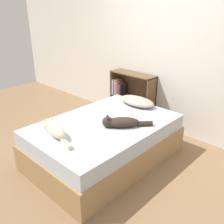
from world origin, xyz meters
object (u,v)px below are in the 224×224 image
pillow (137,101)px  bookshelf (132,95)px  cat_light (54,129)px  cat_dark (121,122)px  bed (105,141)px

pillow → bookshelf: bearing=135.5°
cat_light → bookshelf: 1.92m
cat_dark → pillow: bearing=-113.6°
bed → pillow: (-0.08, 0.76, 0.34)m
pillow → cat_dark: 0.77m
bed → cat_light: bearing=-106.7°
cat_light → cat_dark: (0.41, 0.68, -0.01)m
pillow → cat_light: 1.39m
pillow → cat_dark: (0.30, -0.71, -0.00)m
bed → pillow: size_ratio=3.29×
pillow → cat_dark: bearing=-66.9°
bed → bookshelf: size_ratio=2.19×
cat_light → pillow: bearing=-83.1°
cat_dark → bookshelf: size_ratio=0.59×
cat_light → cat_dark: bearing=-109.8°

